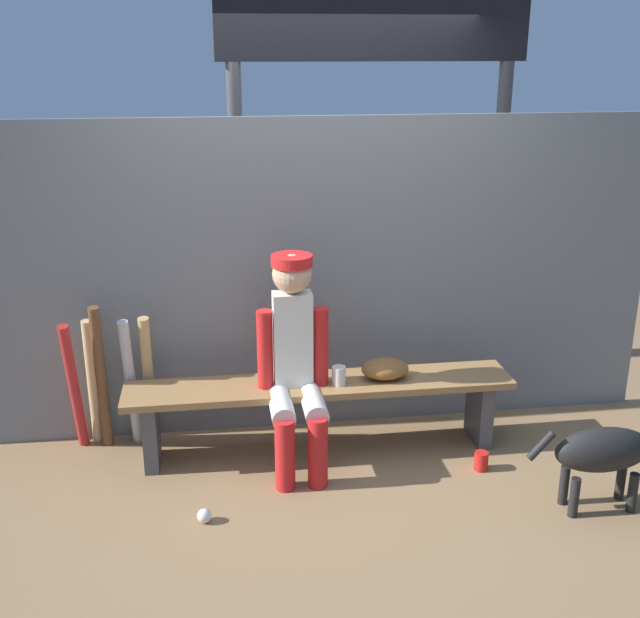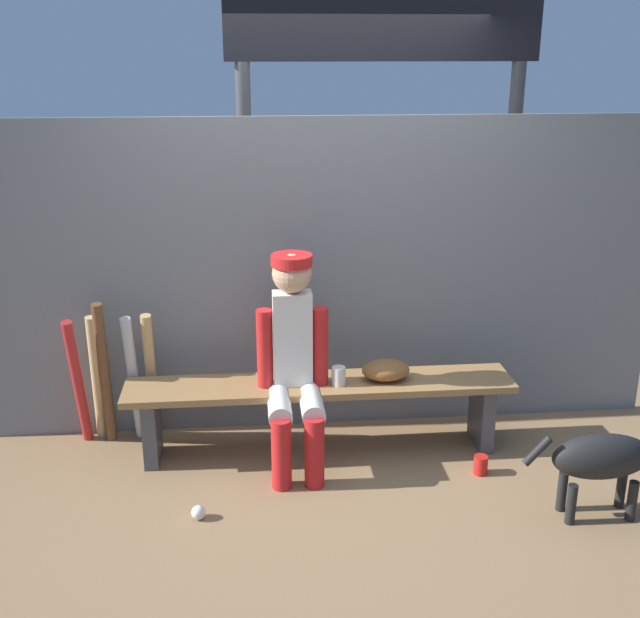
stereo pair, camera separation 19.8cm
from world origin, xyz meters
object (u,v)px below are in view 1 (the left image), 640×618
object	(u,v)px
bat_aluminum_silver	(131,383)
cup_on_bench	(339,376)
dugout_bench	(320,398)
bat_wood_tan	(148,380)
dog	(613,450)
cup_on_ground	(481,461)
baseball_glove	(385,369)
scoreboard	(383,37)
player_seated	(295,357)
bat_aluminum_red	(74,387)
bat_wood_natural	(93,382)
baseball	(204,516)
bat_wood_dark	(101,378)

from	to	relation	value
bat_aluminum_silver	cup_on_bench	distance (m)	1.24
dugout_bench	bat_wood_tan	world-z (taller)	bat_wood_tan
dugout_bench	dog	xyz separation A→B (m)	(1.41, -0.80, -0.01)
bat_wood_tan	dog	xyz separation A→B (m)	(2.41, -1.04, -0.08)
cup_on_ground	baseball_glove	bearing A→B (deg)	145.02
dog	scoreboard	bearing A→B (deg)	111.37
player_seated	dog	world-z (taller)	player_seated
baseball_glove	bat_aluminum_red	bearing A→B (deg)	173.26
bat_wood_tan	cup_on_bench	distance (m)	1.14
cup_on_bench	bat_wood_tan	bearing A→B (deg)	165.23
bat_aluminum_silver	cup_on_ground	size ratio (longest dim) A/B	7.51
scoreboard	dog	size ratio (longest dim) A/B	3.97
bat_wood_natural	dog	world-z (taller)	bat_wood_natural
bat_aluminum_red	dog	xyz separation A→B (m)	(2.83, -1.01, -0.08)
cup_on_bench	bat_wood_natural	bearing A→B (deg)	166.72
bat_wood_natural	baseball	distance (m)	1.19
bat_aluminum_red	baseball	bearing A→B (deg)	-49.38
dugout_bench	scoreboard	xyz separation A→B (m)	(0.61, 1.26, 2.01)
cup_on_bench	scoreboard	world-z (taller)	scoreboard
player_seated	cup_on_bench	size ratio (longest dim) A/B	11.12
bat_aluminum_silver	bat_wood_dark	size ratio (longest dim) A/B	0.90
bat_wood_tan	baseball	bearing A→B (deg)	-70.75
bat_aluminum_red	scoreboard	size ratio (longest dim) A/B	0.25
bat_aluminum_silver	cup_on_bench	bearing A→B (deg)	-13.01
bat_wood_tan	dog	bearing A→B (deg)	-23.43
baseball_glove	bat_wood_natural	xyz separation A→B (m)	(-1.71, 0.29, -0.11)
dugout_bench	bat_wood_dark	size ratio (longest dim) A/B	2.47
bat_wood_dark	cup_on_ground	bearing A→B (deg)	-14.78
cup_on_bench	bat_aluminum_silver	bearing A→B (deg)	166.99
bat_wood_tan	scoreboard	size ratio (longest dim) A/B	0.25
baseball_glove	cup_on_ground	bearing A→B (deg)	-34.98
bat_aluminum_silver	dog	size ratio (longest dim) A/B	0.98
bat_aluminum_silver	cup_on_ground	distance (m)	2.10
player_seated	baseball	distance (m)	0.98
baseball_glove	bat_wood_tan	bearing A→B (deg)	169.99
bat_wood_natural	cup_on_ground	world-z (taller)	bat_wood_natural
bat_aluminum_red	cup_on_bench	bearing A→B (deg)	-9.67
baseball_glove	bat_aluminum_red	distance (m)	1.82
player_seated	bat_aluminum_silver	size ratio (longest dim) A/B	1.48
bat_wood_dark	player_seated	bearing A→B (deg)	-16.37
dugout_bench	bat_aluminum_silver	size ratio (longest dim) A/B	2.74
bat_wood_dark	bat_aluminum_red	bearing A→B (deg)	-177.93
dugout_bench	bat_aluminum_red	distance (m)	1.44
cup_on_bench	baseball_glove	bearing A→B (deg)	9.28
bat_wood_tan	bat_wood_dark	distance (m)	0.27
bat_wood_dark	scoreboard	size ratio (longest dim) A/B	0.27
bat_wood_natural	cup_on_bench	distance (m)	1.47
baseball	scoreboard	distance (m)	3.27
baseball_glove	scoreboard	world-z (taller)	scoreboard
baseball_glove	dog	bearing A→B (deg)	-37.95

